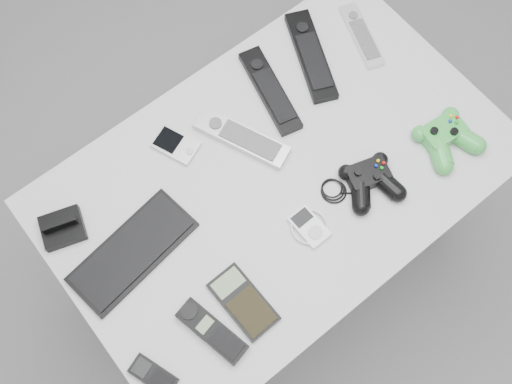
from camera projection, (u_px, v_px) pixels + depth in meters
floor at (292, 273)px, 1.99m from camera, size 3.50×3.50×0.00m
desk at (277, 185)px, 1.42m from camera, size 1.04×0.67×0.69m
pda_keyboard at (133, 251)px, 1.29m from camera, size 0.30×0.16×0.02m
dock_bracket at (61, 226)px, 1.29m from camera, size 0.11×0.10×0.05m
pda at (176, 145)px, 1.38m from camera, size 0.10×0.12×0.02m
remote_silver_a at (241, 138)px, 1.38m from camera, size 0.14×0.23×0.03m
remote_black_a at (270, 90)px, 1.42m from camera, size 0.11×0.25×0.02m
remote_black_b at (311, 55)px, 1.46m from camera, size 0.16×0.26×0.02m
remote_silver_b at (362, 35)px, 1.48m from camera, size 0.10×0.19×0.02m
mobile_phone at (153, 375)px, 1.19m from camera, size 0.07×0.11×0.02m
cordless_handset at (212, 331)px, 1.22m from camera, size 0.08×0.17×0.02m
calculator at (243, 302)px, 1.25m from camera, size 0.08×0.16×0.02m
mp3_player at (309, 227)px, 1.31m from camera, size 0.08×0.09×0.02m
controller_black at (370, 180)px, 1.33m from camera, size 0.25×0.20×0.04m
controller_green at (446, 137)px, 1.37m from camera, size 0.15×0.16×0.05m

